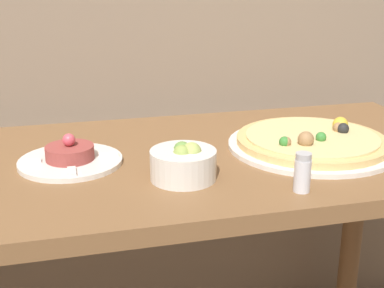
% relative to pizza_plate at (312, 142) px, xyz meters
% --- Properties ---
extents(dining_table, '(1.47, 0.61, 0.78)m').
position_rel_pizza_plate_xyz_m(dining_table, '(-0.38, 0.02, -0.13)').
color(dining_table, brown).
rests_on(dining_table, ground_plane).
extents(pizza_plate, '(0.37, 0.37, 0.06)m').
position_rel_pizza_plate_xyz_m(pizza_plate, '(0.00, 0.00, 0.00)').
color(pizza_plate, silver).
rests_on(pizza_plate, dining_table).
extents(tartare_plate, '(0.21, 0.21, 0.06)m').
position_rel_pizza_plate_xyz_m(tartare_plate, '(-0.52, 0.03, -0.00)').
color(tartare_plate, silver).
rests_on(tartare_plate, dining_table).
extents(small_bowl, '(0.12, 0.12, 0.07)m').
position_rel_pizza_plate_xyz_m(small_bowl, '(-0.31, -0.10, 0.02)').
color(small_bowl, silver).
rests_on(small_bowl, dining_table).
extents(salt_shaker, '(0.03, 0.03, 0.07)m').
position_rel_pizza_plate_xyz_m(salt_shaker, '(-0.12, -0.21, 0.02)').
color(salt_shaker, silver).
rests_on(salt_shaker, dining_table).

